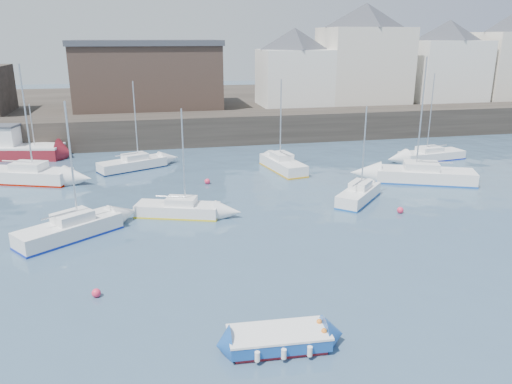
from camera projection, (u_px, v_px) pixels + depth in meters
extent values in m
plane|color=#2D4760|center=(318.00, 313.00, 20.37)|extent=(220.00, 220.00, 0.00)
cube|color=#28231E|center=(210.00, 128.00, 52.57)|extent=(90.00, 5.00, 3.00)
cube|color=#28231E|center=(194.00, 107.00, 69.39)|extent=(90.00, 32.00, 2.80)
cube|color=beige|center=(363.00, 66.00, 61.40)|extent=(10.00, 8.00, 9.00)
pyramid|color=#3A3D44|center=(366.00, 15.00, 59.64)|extent=(13.36, 13.36, 2.80)
cube|color=white|center=(445.00, 71.00, 63.37)|extent=(9.00, 7.00, 7.50)
pyramid|color=#3A3D44|center=(450.00, 30.00, 61.89)|extent=(11.88, 11.88, 2.45)
cube|color=beige|center=(508.00, 66.00, 65.04)|extent=(8.00, 7.00, 8.50)
cube|color=white|center=(294.00, 78.00, 59.49)|extent=(8.00, 7.00, 6.50)
pyramid|color=#3A3D44|center=(295.00, 39.00, 58.15)|extent=(11.14, 11.14, 2.45)
cube|color=#3D2D26|center=(148.00, 77.00, 57.39)|extent=(16.00, 10.00, 7.00)
cube|color=#3A3D44|center=(146.00, 43.00, 56.25)|extent=(16.40, 10.40, 0.60)
cube|color=maroon|center=(278.00, 346.00, 18.04)|extent=(3.37, 1.52, 0.16)
cube|color=#194B9D|center=(279.00, 339.00, 17.95)|extent=(3.66, 1.71, 0.45)
cube|color=white|center=(279.00, 332.00, 17.87)|extent=(3.73, 1.75, 0.08)
cube|color=white|center=(279.00, 337.00, 17.92)|extent=(2.92, 1.22, 0.41)
cube|color=#D2B18C|center=(279.00, 334.00, 17.89)|extent=(0.31, 1.09, 0.06)
cylinder|color=white|center=(250.00, 328.00, 18.63)|extent=(0.18, 0.18, 0.36)
cylinder|color=white|center=(257.00, 357.00, 16.99)|extent=(0.18, 0.18, 0.36)
cylinder|color=white|center=(274.00, 326.00, 18.77)|extent=(0.18, 0.18, 0.36)
cylinder|color=white|center=(284.00, 354.00, 17.14)|extent=(0.18, 0.18, 0.36)
cylinder|color=white|center=(298.00, 324.00, 18.92)|extent=(0.18, 0.18, 0.36)
cylinder|color=white|center=(310.00, 351.00, 17.28)|extent=(0.18, 0.18, 0.36)
cube|color=maroon|center=(20.00, 153.00, 45.96)|extent=(7.95, 4.30, 1.04)
cube|color=white|center=(19.00, 146.00, 45.77)|extent=(7.95, 4.30, 0.19)
cube|color=white|center=(5.00, 136.00, 45.49)|extent=(2.41, 2.27, 1.69)
cube|color=#3A3D44|center=(4.00, 126.00, 45.21)|extent=(2.63, 2.49, 0.19)
cylinder|color=silver|center=(32.00, 125.00, 45.19)|extent=(0.09, 0.09, 3.76)
cube|color=white|center=(69.00, 230.00, 27.73)|extent=(5.72, 4.91, 0.94)
cube|color=#112AA2|center=(70.00, 237.00, 27.85)|extent=(5.78, 4.96, 0.13)
cube|color=white|center=(73.00, 217.00, 27.72)|extent=(2.44, 2.31, 0.52)
cylinder|color=silver|center=(71.00, 163.00, 27.01)|extent=(0.10, 0.10, 6.62)
cube|color=white|center=(178.00, 210.00, 31.27)|extent=(5.43, 3.24, 0.78)
cube|color=yellow|center=(178.00, 215.00, 31.37)|extent=(5.49, 3.27, 0.10)
cube|color=white|center=(181.00, 201.00, 31.06)|extent=(2.11, 1.76, 0.43)
cylinder|color=silver|center=(183.00, 158.00, 30.20)|extent=(0.09, 0.09, 5.95)
cube|color=white|center=(359.00, 195.00, 33.98)|extent=(4.42, 4.58, 0.87)
cube|color=#1953A2|center=(358.00, 200.00, 34.10)|extent=(4.46, 4.63, 0.12)
cube|color=white|center=(360.00, 185.00, 33.98)|extent=(2.00, 2.02, 0.48)
cylinder|color=silver|center=(364.00, 148.00, 33.42)|extent=(0.10, 0.10, 5.55)
cube|color=white|center=(425.00, 176.00, 38.43)|extent=(7.63, 4.95, 1.01)
cube|color=#1950AB|center=(425.00, 181.00, 38.56)|extent=(7.71, 5.00, 0.13)
cube|color=white|center=(421.00, 166.00, 38.26)|extent=(3.03, 2.59, 0.56)
cylinder|color=silver|center=(421.00, 115.00, 37.15)|extent=(0.11, 0.11, 8.39)
cube|color=white|center=(26.00, 176.00, 38.38)|extent=(7.19, 4.45, 1.03)
cube|color=#990E00|center=(27.00, 181.00, 38.52)|extent=(7.27, 4.49, 0.14)
cube|color=white|center=(29.00, 166.00, 38.10)|extent=(2.82, 2.38, 0.57)
cylinder|color=silver|center=(26.00, 118.00, 36.96)|extent=(0.11, 0.11, 7.89)
cube|color=white|center=(283.00, 165.00, 41.82)|extent=(2.86, 5.93, 0.93)
cube|color=gold|center=(283.00, 170.00, 41.94)|extent=(2.89, 5.99, 0.12)
cube|color=white|center=(282.00, 156.00, 41.85)|extent=(1.72, 2.21, 0.52)
cylinder|color=silver|center=(281.00, 120.00, 41.20)|extent=(0.10, 0.10, 6.55)
cube|color=white|center=(432.00, 155.00, 45.54)|extent=(6.26, 2.76, 0.78)
cube|color=#071896|center=(431.00, 159.00, 45.64)|extent=(6.33, 2.79, 0.10)
cube|color=white|center=(430.00, 149.00, 45.26)|extent=(2.30, 1.73, 0.43)
cylinder|color=silver|center=(431.00, 113.00, 44.18)|extent=(0.09, 0.09, 6.96)
cube|color=white|center=(132.00, 165.00, 42.15)|extent=(5.85, 4.07, 0.84)
cube|color=#07173A|center=(133.00, 169.00, 42.26)|extent=(5.91, 4.11, 0.11)
cube|color=white|center=(135.00, 157.00, 42.12)|extent=(2.36, 2.07, 0.47)
cylinder|color=silver|center=(135.00, 121.00, 41.39)|extent=(0.09, 0.09, 6.47)
sphere|color=#EC2B50|center=(97.00, 297.00, 21.62)|extent=(0.39, 0.39, 0.39)
sphere|color=#EC2B50|center=(400.00, 213.00, 31.85)|extent=(0.42, 0.42, 0.42)
sphere|color=#EC2B50|center=(207.00, 184.00, 38.14)|extent=(0.43, 0.43, 0.43)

